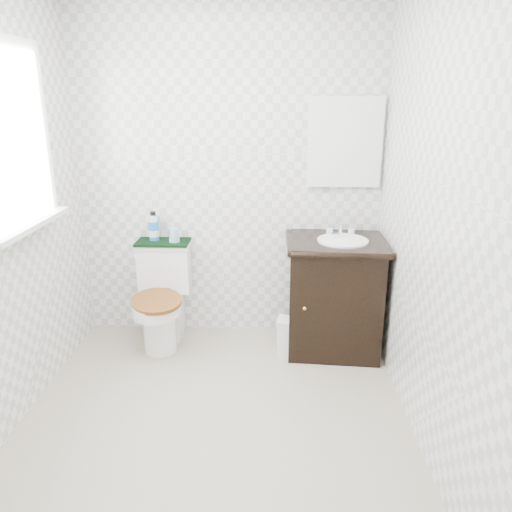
# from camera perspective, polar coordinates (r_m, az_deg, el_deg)

# --- Properties ---
(floor) EXTENTS (2.40, 2.40, 0.00)m
(floor) POSITION_cam_1_polar(r_m,az_deg,el_deg) (2.99, -4.73, -18.39)
(floor) COLOR #A29883
(floor) RESTS_ON ground
(wall_back) EXTENTS (2.40, 0.00, 2.40)m
(wall_back) POSITION_cam_1_polar(r_m,az_deg,el_deg) (3.65, -3.11, 8.99)
(wall_back) COLOR white
(wall_back) RESTS_ON ground
(wall_front) EXTENTS (2.40, 0.00, 2.40)m
(wall_front) POSITION_cam_1_polar(r_m,az_deg,el_deg) (1.35, -11.71, -7.29)
(wall_front) COLOR white
(wall_front) RESTS_ON ground
(wall_right) EXTENTS (0.00, 2.40, 2.40)m
(wall_right) POSITION_cam_1_polar(r_m,az_deg,el_deg) (2.58, 19.68, 4.18)
(wall_right) COLOR white
(wall_right) RESTS_ON ground
(window) EXTENTS (0.02, 0.70, 0.90)m
(window) POSITION_cam_1_polar(r_m,az_deg,el_deg) (2.98, -26.34, 11.98)
(window) COLOR white
(window) RESTS_ON wall_left
(mirror) EXTENTS (0.50, 0.02, 0.60)m
(mirror) POSITION_cam_1_polar(r_m,az_deg,el_deg) (3.61, 10.11, 12.66)
(mirror) COLOR silver
(mirror) RESTS_ON wall_back
(toilet) EXTENTS (0.43, 0.65, 0.73)m
(toilet) POSITION_cam_1_polar(r_m,az_deg,el_deg) (3.74, -10.60, -5.05)
(toilet) COLOR white
(toilet) RESTS_ON floor
(vanity) EXTENTS (0.70, 0.61, 0.92)m
(vanity) POSITION_cam_1_polar(r_m,az_deg,el_deg) (3.58, 9.04, -4.17)
(vanity) COLOR black
(vanity) RESTS_ON floor
(trash_bin) EXTENTS (0.21, 0.18, 0.27)m
(trash_bin) POSITION_cam_1_polar(r_m,az_deg,el_deg) (3.58, 3.92, -9.13)
(trash_bin) COLOR white
(trash_bin) RESTS_ON floor
(towel) EXTENTS (0.39, 0.22, 0.02)m
(towel) POSITION_cam_1_polar(r_m,az_deg,el_deg) (3.71, -10.58, 1.57)
(towel) COLOR black
(towel) RESTS_ON toilet
(mouthwash_bottle) EXTENTS (0.07, 0.07, 0.21)m
(mouthwash_bottle) POSITION_cam_1_polar(r_m,az_deg,el_deg) (3.73, -11.61, 3.27)
(mouthwash_bottle) COLOR blue
(mouthwash_bottle) RESTS_ON towel
(cup) EXTENTS (0.08, 0.08, 0.10)m
(cup) POSITION_cam_1_polar(r_m,az_deg,el_deg) (3.67, -9.34, 2.37)
(cup) COLOR #7CB4CA
(cup) RESTS_ON towel
(soap_bar) EXTENTS (0.07, 0.05, 0.02)m
(soap_bar) POSITION_cam_1_polar(r_m,az_deg,el_deg) (3.56, 8.97, 2.49)
(soap_bar) COLOR #197874
(soap_bar) RESTS_ON vanity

